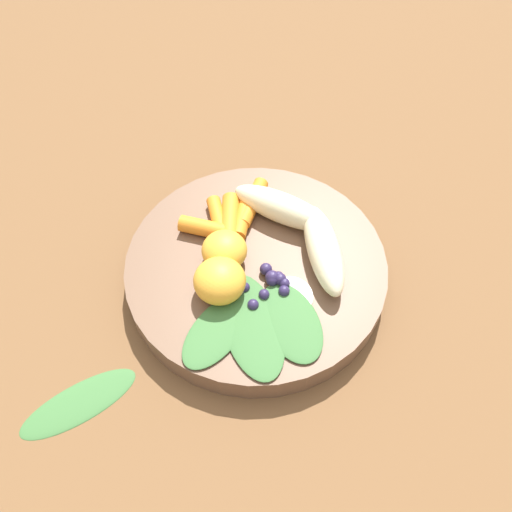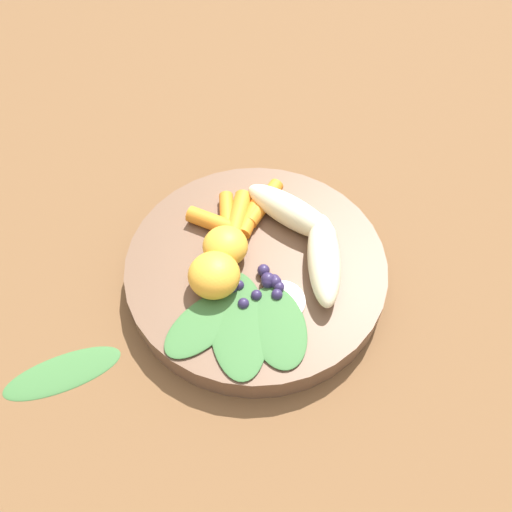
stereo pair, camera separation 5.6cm
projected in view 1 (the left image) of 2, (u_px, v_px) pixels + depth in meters
ground_plane at (256, 278)px, 0.59m from camera, size 2.40×2.40×0.00m
bowl at (256, 270)px, 0.58m from camera, size 0.27×0.27×0.03m
banana_peeled_left at (282, 208)px, 0.59m from camera, size 0.08×0.12×0.03m
banana_peeled_right at (323, 249)px, 0.56m from camera, size 0.12×0.06×0.03m
orange_segment_near at (220, 281)px, 0.53m from camera, size 0.05×0.05×0.04m
orange_segment_far at (224, 251)px, 0.56m from camera, size 0.05×0.05×0.04m
carrot_front at (252, 203)px, 0.61m from camera, size 0.07×0.03×0.02m
carrot_mid_left at (243, 216)px, 0.60m from camera, size 0.06×0.02×0.02m
carrot_mid_right at (230, 217)px, 0.59m from camera, size 0.06×0.02×0.02m
carrot_rear at (218, 220)px, 0.59m from camera, size 0.06×0.03×0.02m
carrot_small at (203, 228)px, 0.58m from camera, size 0.03×0.05×0.02m
blueberry_pile at (268, 283)px, 0.55m from camera, size 0.05×0.06×0.01m
coconut_shred_patch at (290, 296)px, 0.54m from camera, size 0.05×0.05×0.00m
kale_leaf_left at (217, 330)px, 0.52m from camera, size 0.10×0.09×0.01m
kale_leaf_right at (257, 325)px, 0.52m from camera, size 0.13×0.09×0.01m
kale_leaf_rear at (291, 322)px, 0.53m from camera, size 0.11×0.09×0.01m
kale_leaf_stray at (78, 402)px, 0.51m from camera, size 0.10×0.12×0.01m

